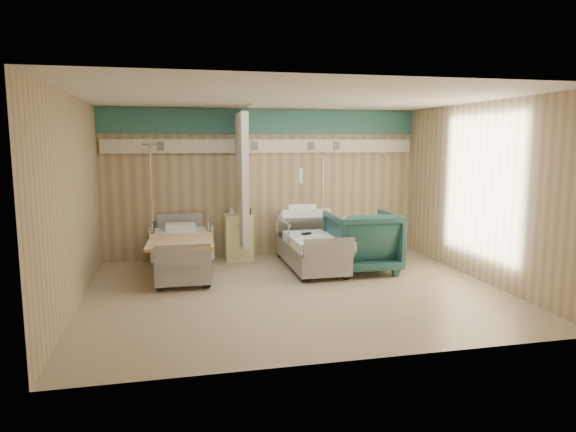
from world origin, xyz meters
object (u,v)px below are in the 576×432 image
at_px(bed_right, 311,250).
at_px(iv_stand_right, 322,235).
at_px(iv_stand_left, 153,240).
at_px(visitor_armchair, 362,241).
at_px(bedside_cabinet, 238,237).
at_px(bed_left, 182,256).

xyz_separation_m(bed_right, iv_stand_right, (0.50, 0.98, 0.08)).
height_order(bed_right, iv_stand_left, iv_stand_left).
xyz_separation_m(visitor_armchair, iv_stand_left, (-3.46, 1.29, -0.07)).
xyz_separation_m(bedside_cabinet, iv_stand_right, (1.65, 0.08, -0.03)).
relative_size(bed_right, bed_left, 1.00).
bearing_deg(iv_stand_right, bed_right, -117.03).
height_order(bedside_cabinet, visitor_armchair, visitor_armchair).
bearing_deg(iv_stand_right, bed_left, -160.05).
distance_m(bedside_cabinet, iv_stand_left, 1.53).
relative_size(bed_left, iv_stand_right, 1.13).
height_order(bed_right, iv_stand_right, iv_stand_right).
height_order(bed_right, visitor_armchair, visitor_armchair).
relative_size(bed_right, visitor_armchair, 1.92).
height_order(visitor_armchair, iv_stand_left, iv_stand_left).
distance_m(bed_right, bedside_cabinet, 1.46).
xyz_separation_m(bed_left, iv_stand_right, (2.70, 0.98, 0.08)).
height_order(bedside_cabinet, iv_stand_right, iv_stand_right).
bearing_deg(iv_stand_right, visitor_armchair, -78.68).
bearing_deg(visitor_armchair, bed_right, -27.09).
xyz_separation_m(bedside_cabinet, visitor_armchair, (1.93, -1.32, 0.09)).
xyz_separation_m(bed_left, visitor_armchair, (2.98, -0.42, 0.20)).
height_order(bed_right, bed_left, same).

